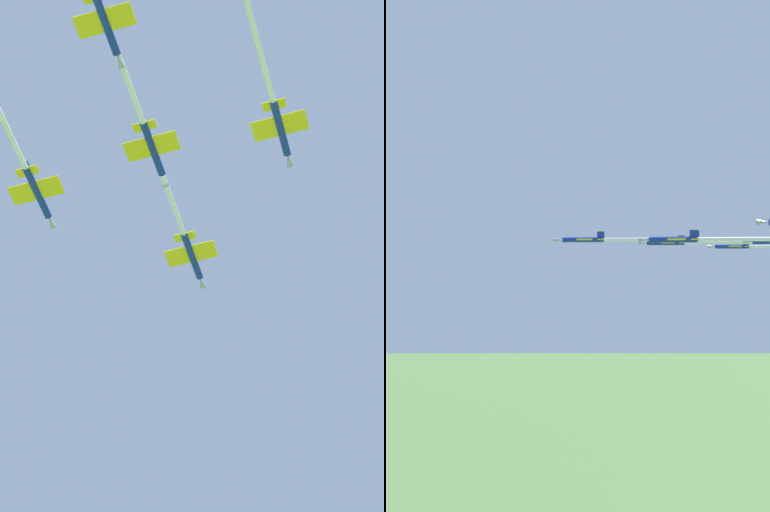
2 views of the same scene
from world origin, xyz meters
The scene contains 5 objects.
jet_lead centered at (-16.24, 15.72, 130.88)m, with size 8.68×44.04×2.52m.
jet_port_inner centered at (4.26, 36.51, 129.78)m, with size 8.68×47.71×2.52m.
jet_starboard_inner centered at (-35.59, 33.68, 130.98)m, with size 8.68×37.77×2.52m.
jet_port_outer centered at (-15.55, 39.08, 130.93)m, with size 8.68×47.71×2.52m.
jet_center_rear centered at (-54.82, 55.92, 130.77)m, with size 8.68×42.32×2.52m.
Camera 2 is at (135.32, 14.51, 123.02)m, focal length 45.70 mm.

